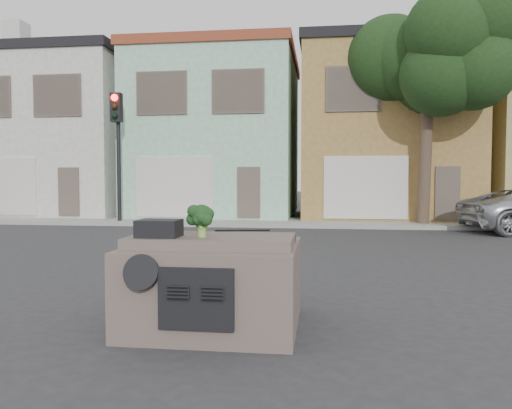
# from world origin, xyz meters

# --- Properties ---
(ground_plane) EXTENTS (120.00, 120.00, 0.00)m
(ground_plane) POSITION_xyz_m (0.00, 0.00, 0.00)
(ground_plane) COLOR #303033
(ground_plane) RESTS_ON ground
(sidewalk) EXTENTS (40.00, 3.00, 0.15)m
(sidewalk) POSITION_xyz_m (0.00, 10.50, 0.07)
(sidewalk) COLOR gray
(sidewalk) RESTS_ON ground
(townhouse_white) EXTENTS (7.20, 8.20, 7.55)m
(townhouse_white) POSITION_xyz_m (-11.00, 14.50, 3.77)
(townhouse_white) COLOR silver
(townhouse_white) RESTS_ON ground
(townhouse_mint) EXTENTS (7.20, 8.20, 7.55)m
(townhouse_mint) POSITION_xyz_m (-3.50, 14.50, 3.77)
(townhouse_mint) COLOR #9DD2B1
(townhouse_mint) RESTS_ON ground
(townhouse_tan) EXTENTS (7.20, 8.20, 7.55)m
(townhouse_tan) POSITION_xyz_m (4.00, 14.50, 3.77)
(townhouse_tan) COLOR #9F7A40
(townhouse_tan) RESTS_ON ground
(traffic_signal) EXTENTS (0.40, 0.40, 5.10)m
(traffic_signal) POSITION_xyz_m (-6.50, 9.50, 2.55)
(traffic_signal) COLOR black
(traffic_signal) RESTS_ON ground
(tree_near) EXTENTS (4.40, 4.00, 8.50)m
(tree_near) POSITION_xyz_m (5.00, 9.80, 4.25)
(tree_near) COLOR #1A3515
(tree_near) RESTS_ON ground
(car_dashboard) EXTENTS (2.00, 1.80, 1.12)m
(car_dashboard) POSITION_xyz_m (0.00, -3.00, 0.56)
(car_dashboard) COLOR brown
(car_dashboard) RESTS_ON ground
(instrument_hump) EXTENTS (0.48, 0.38, 0.20)m
(instrument_hump) POSITION_xyz_m (-0.58, -3.35, 1.22)
(instrument_hump) COLOR black
(instrument_hump) RESTS_ON car_dashboard
(wiper_arm) EXTENTS (0.69, 0.15, 0.02)m
(wiper_arm) POSITION_xyz_m (0.28, -2.62, 1.13)
(wiper_arm) COLOR black
(wiper_arm) RESTS_ON car_dashboard
(broccoli) EXTENTS (0.44, 0.44, 0.39)m
(broccoli) POSITION_xyz_m (-0.09, -3.31, 1.31)
(broccoli) COLOR black
(broccoli) RESTS_ON car_dashboard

